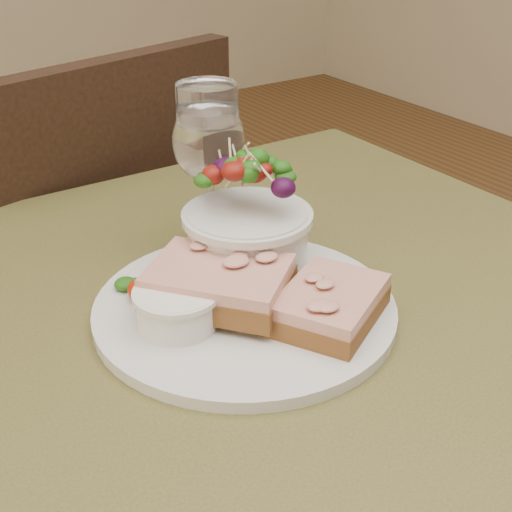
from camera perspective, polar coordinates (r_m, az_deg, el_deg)
cafe_table at (r=0.75m, az=1.64°, el=-10.86°), size 0.80×0.80×0.75m
chair_far at (r=1.42m, az=-13.35°, el=-8.30°), size 0.51×0.51×0.90m
dinner_plate at (r=0.69m, az=-0.91°, el=-4.22°), size 0.29×0.29×0.01m
sandwich_front at (r=0.66m, az=5.96°, el=-3.89°), size 0.13×0.12×0.03m
sandwich_back at (r=0.67m, az=-3.00°, el=-2.15°), size 0.15×0.16×0.03m
ramekin at (r=0.65m, az=-6.33°, el=-4.00°), size 0.07×0.07×0.04m
salad_bowl at (r=0.72m, az=-0.70°, el=3.45°), size 0.12×0.12×0.13m
garnish at (r=0.70m, az=-8.86°, el=-2.48°), size 0.05×0.04×0.02m
wine_glass at (r=0.75m, az=-3.81°, el=8.77°), size 0.08×0.08×0.18m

